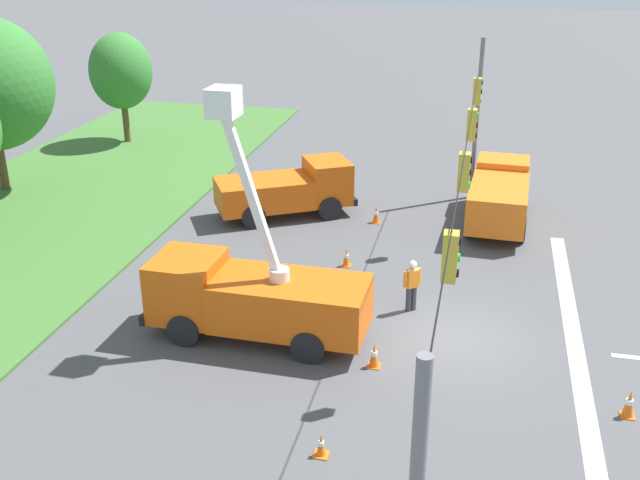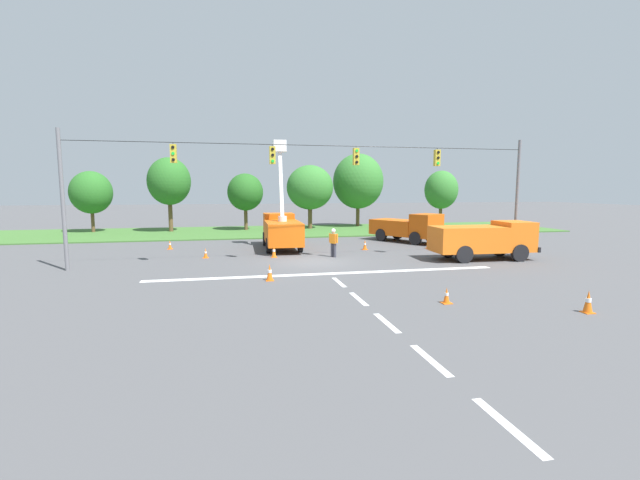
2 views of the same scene
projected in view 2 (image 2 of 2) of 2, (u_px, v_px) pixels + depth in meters
ground_plane at (315, 262)px, 24.67m from camera, size 200.00×200.00×0.00m
grass_verge at (279, 231)px, 42.16m from camera, size 56.00×12.00×0.10m
lane_markings at (336, 280)px, 19.74m from camera, size 17.60×15.25×0.01m
signal_gantry at (315, 182)px, 24.13m from camera, size 26.20×0.33×7.20m
tree_far_west at (91, 193)px, 40.40m from camera, size 3.82×3.58×5.87m
tree_west at (169, 181)px, 40.88m from camera, size 4.04×4.22×7.18m
tree_centre at (245, 192)px, 42.59m from camera, size 3.53×3.74×5.72m
tree_east at (310, 188)px, 43.97m from camera, size 4.81×4.19×6.62m
tree_far_east at (358, 181)px, 46.79m from camera, size 5.47×5.80×8.01m
tree_east_end at (441, 190)px, 46.94m from camera, size 3.67×3.40×6.19m
utility_truck_bucket_lift at (281, 228)px, 30.01m from camera, size 2.50×6.76×7.57m
utility_truck_support_near at (483, 239)px, 25.39m from camera, size 6.17×2.57×2.25m
utility_truck_support_far at (408, 227)px, 33.72m from camera, size 4.87×6.17×2.30m
road_worker at (333, 241)px, 26.27m from camera, size 0.46×0.52×1.77m
traffic_cone_foreground_left at (206, 253)px, 25.99m from camera, size 0.36×0.36×0.61m
traffic_cone_foreground_right at (588, 302)px, 14.44m from camera, size 0.36×0.36×0.78m
traffic_cone_mid_left at (428, 244)px, 30.11m from camera, size 0.36×0.36×0.73m
traffic_cone_mid_right at (270, 272)px, 19.54m from camera, size 0.36×0.36×0.77m
traffic_cone_near_bucket at (274, 251)px, 26.23m from camera, size 0.36×0.36×0.74m
traffic_cone_lane_edge_a at (447, 296)px, 15.66m from camera, size 0.36×0.36×0.60m
traffic_cone_lane_edge_b at (365, 245)px, 29.57m from camera, size 0.36×0.36×0.70m
traffic_cone_far_left at (170, 245)px, 29.80m from camera, size 0.36×0.36×0.63m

